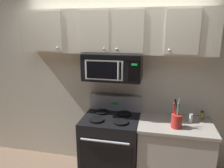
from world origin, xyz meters
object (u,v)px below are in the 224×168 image
at_px(stove_range, 111,146).
at_px(over_range_microwave, 113,67).
at_px(spice_jar, 202,115).
at_px(utensil_crock_red, 177,120).
at_px(salt_shaker, 191,118).

xyz_separation_m(stove_range, over_range_microwave, (-0.00, 0.12, 1.11)).
distance_m(over_range_microwave, spice_jar, 1.33).
bearing_deg(stove_range, over_range_microwave, 90.14).
bearing_deg(over_range_microwave, spice_jar, 3.23).
distance_m(utensil_crock_red, spice_jar, 0.46).
xyz_separation_m(utensil_crock_red, spice_jar, (0.35, 0.31, -0.04)).
relative_size(stove_range, over_range_microwave, 1.47).
relative_size(stove_range, spice_jar, 9.28).
relative_size(stove_range, salt_shaker, 9.62).
distance_m(utensil_crock_red, salt_shaker, 0.27).
distance_m(salt_shaker, spice_jar, 0.20).
bearing_deg(spice_jar, salt_shaker, -140.37).
xyz_separation_m(utensil_crock_red, salt_shaker, (0.19, 0.18, -0.04)).
bearing_deg(spice_jar, over_range_microwave, -176.77).
bearing_deg(utensil_crock_red, stove_range, 171.56).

